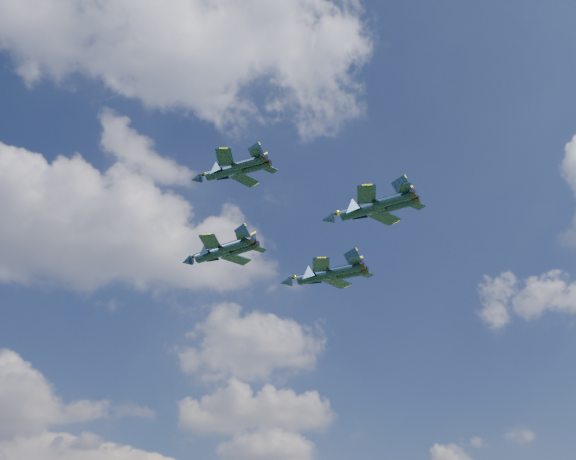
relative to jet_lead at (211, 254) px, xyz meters
The scene contains 4 objects.
jet_lead is the anchor object (origin of this frame).
jet_left 26.09m from the jet_lead, 91.91° to the right, with size 13.11×10.85×3.30m.
jet_right 19.74m from the jet_lead, ahead, with size 17.35×14.33×4.37m.
jet_slot 30.39m from the jet_lead, 43.96° to the right, with size 15.99×14.33×4.14m.
Camera 1 is at (-15.36, -93.16, 3.63)m, focal length 40.00 mm.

